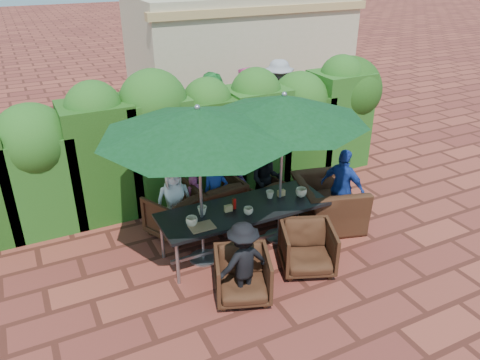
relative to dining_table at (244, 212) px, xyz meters
name	(u,v)px	position (x,y,z in m)	size (l,w,h in m)	color
ground	(239,258)	(-0.18, -0.18, -0.68)	(80.00, 80.00, 0.00)	brown
dining_table	(244,212)	(0.00, 0.00, 0.00)	(2.63, 0.90, 0.75)	black
umbrella_left	(198,122)	(-0.67, 0.04, 1.54)	(2.77, 2.77, 2.46)	gray
umbrella_right	(284,108)	(0.67, 0.05, 1.54)	(2.51, 2.51, 2.46)	gray
chair_far_left	(175,212)	(-0.80, 0.91, -0.27)	(0.79, 0.74, 0.82)	black
chair_far_mid	(215,198)	(-0.04, 1.02, -0.24)	(0.84, 0.79, 0.87)	black
chair_far_right	(260,195)	(0.79, 0.92, -0.33)	(0.67, 0.63, 0.69)	black
chair_near_left	(242,274)	(-0.52, -0.99, -0.30)	(0.73, 0.68, 0.75)	black
chair_near_right	(308,246)	(0.61, -0.86, -0.29)	(0.75, 0.70, 0.77)	black
chair_end_right	(328,196)	(1.66, 0.08, -0.15)	(1.20, 0.78, 1.05)	black
adult_far_left	(174,200)	(-0.79, 0.96, -0.07)	(0.60, 0.36, 1.21)	white
adult_far_mid	(216,194)	(-0.08, 0.90, -0.10)	(0.41, 0.34, 1.15)	navy
adult_far_right	(266,179)	(0.93, 0.96, -0.07)	(0.58, 0.36, 1.21)	black
adult_near_left	(243,262)	(-0.54, -1.03, -0.09)	(0.75, 0.35, 1.18)	black
adult_end_right	(343,188)	(1.84, -0.04, 0.01)	(0.81, 0.40, 1.37)	navy
child_left	(195,200)	(-0.39, 1.06, -0.22)	(0.33, 0.27, 0.91)	#CF498A
child_right	(240,191)	(0.50, 1.13, -0.29)	(0.28, 0.23, 0.78)	#724494
pedestrian_a	(213,112)	(1.20, 3.96, 0.26)	(1.75, 0.62, 1.87)	#238233
pedestrian_b	(244,106)	(2.10, 4.14, 0.23)	(0.88, 0.53, 1.82)	#CF498A
pedestrian_c	(278,99)	(3.04, 4.13, 0.29)	(1.23, 0.56, 1.92)	gray
cup_a	(192,221)	(-0.89, -0.12, 0.14)	(0.17, 0.17, 0.13)	beige
cup_b	(202,210)	(-0.64, 0.10, 0.14)	(0.14, 0.14, 0.13)	beige
cup_c	(248,211)	(-0.03, -0.20, 0.13)	(0.14, 0.14, 0.11)	beige
cup_d	(270,194)	(0.51, 0.10, 0.13)	(0.13, 0.13, 0.12)	beige
cup_e	(301,192)	(0.98, -0.07, 0.14)	(0.18, 0.18, 0.14)	beige
ketchup_bottle	(235,204)	(-0.14, 0.04, 0.16)	(0.04, 0.04, 0.17)	#B20C0A
sauce_bottle	(233,203)	(-0.15, 0.06, 0.16)	(0.04, 0.04, 0.17)	#4C230C
serving_tray	(202,227)	(-0.78, -0.23, 0.08)	(0.35, 0.25, 0.02)	#966C48
number_block_left	(228,208)	(-0.26, 0.01, 0.12)	(0.12, 0.06, 0.10)	tan
number_block_right	(281,193)	(0.71, 0.08, 0.12)	(0.12, 0.06, 0.10)	tan
hedge_wall	(170,133)	(-0.42, 2.14, 0.64)	(9.10, 1.60, 2.50)	#1A3C10
building	(240,52)	(3.32, 6.81, 0.93)	(6.20, 3.08, 3.20)	#C5B192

